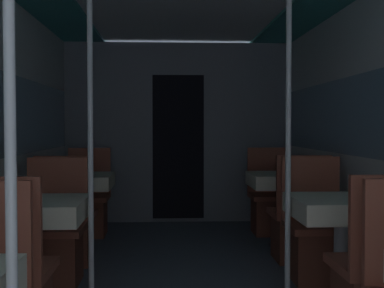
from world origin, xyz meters
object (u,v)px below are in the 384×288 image
support_pole_left_0 (10,154)px  chair_right_far_1 (317,243)px  dining_table_right_2 (283,184)px  chair_left_far_2 (87,210)px  support_pole_left_1 (90,139)px  chair_left_near_2 (67,231)px  chair_left_far_1 (53,246)px  chair_right_near_2 (298,229)px  dining_table_left_2 (78,185)px  dining_table_right_1 (343,214)px  chair_right_far_2 (271,208)px  support_pole_right_1 (288,139)px  dining_table_left_1 (33,217)px

support_pole_left_0 → chair_right_far_1: 3.04m
dining_table_right_2 → chair_left_far_2: bearing=163.4°
support_pole_left_1 → chair_left_near_2: 1.50m
chair_left_far_1 → chair_left_near_2: bearing=-90.0°
chair_left_far_2 → chair_right_near_2: bearing=149.2°
chair_right_far_1 → chair_left_far_1: bearing=0.0°
chair_left_near_2 → chair_right_far_1: 2.12m
dining_table_left_2 → chair_right_far_1: chair_right_far_1 is taller
dining_table_right_1 → dining_table_right_2: 1.79m
chair_left_far_2 → chair_right_far_2: bearing=-180.0°
chair_left_near_2 → support_pole_right_1: (1.67, -1.19, 0.84)m
support_pole_left_0 → chair_right_far_2: (1.67, 4.20, -0.84)m
dining_table_left_2 → support_pole_right_1: size_ratio=0.32×
chair_left_near_2 → support_pole_left_0: bearing=-82.9°
dining_table_right_1 → chair_right_far_2: (-0.00, 2.40, -0.33)m
chair_left_far_2 → chair_left_far_1: bearing=90.0°
support_pole_left_1 → support_pole_right_1: same height
support_pole_left_1 → chair_left_far_2: (-0.37, 2.40, -0.84)m
support_pole_left_0 → chair_left_near_2: 3.12m
chair_right_near_2 → dining_table_left_1: bearing=-149.8°
support_pole_right_1 → chair_right_near_2: support_pole_right_1 is taller
chair_right_far_1 → chair_right_near_2: bearing=-90.0°
dining_table_right_1 → dining_table_right_2: same height
chair_right_near_2 → chair_right_far_2: 1.21m
dining_table_left_1 → chair_right_far_2: 3.17m
chair_left_far_1 → chair_right_near_2: same height
support_pole_left_0 → chair_left_far_2: (-0.37, 4.20, -0.84)m
dining_table_left_1 → chair_right_far_2: chair_right_far_2 is taller
chair_left_far_1 → chair_left_near_2: same height
support_pole_left_0 → chair_left_near_2: support_pole_left_0 is taller
dining_table_left_2 → support_pole_right_1: support_pole_right_1 is taller
chair_left_far_1 → chair_right_far_1: size_ratio=1.00×
support_pole_left_0 → chair_right_near_2: size_ratio=2.35×
dining_table_right_1 → chair_left_near_2: bearing=149.8°
support_pole_left_1 → chair_right_far_1: 1.96m
chair_right_far_1 → support_pole_left_0: bearing=55.2°
support_pole_left_1 → dining_table_right_1: support_pole_left_1 is taller
support_pole_left_0 → dining_table_right_1: (1.67, 1.79, -0.50)m
support_pole_right_1 → chair_right_far_2: size_ratio=2.35×
dining_table_left_1 → chair_right_near_2: (2.04, 1.19, -0.33)m
support_pole_right_1 → dining_table_right_2: 1.90m
chair_left_far_1 → dining_table_right_2: 2.38m
chair_left_far_2 → dining_table_left_2: bearing=90.0°
dining_table_right_1 → chair_left_far_2: bearing=130.3°
chair_left_far_1 → chair_right_far_2: size_ratio=1.00×
chair_left_near_2 → dining_table_left_1: bearing=-90.0°
chair_right_near_2 → dining_table_right_2: bearing=90.0°
chair_right_far_1 → chair_right_far_2: size_ratio=1.00×
support_pole_left_0 → dining_table_right_1: 2.50m
chair_left_far_2 → support_pole_right_1: bearing=124.8°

